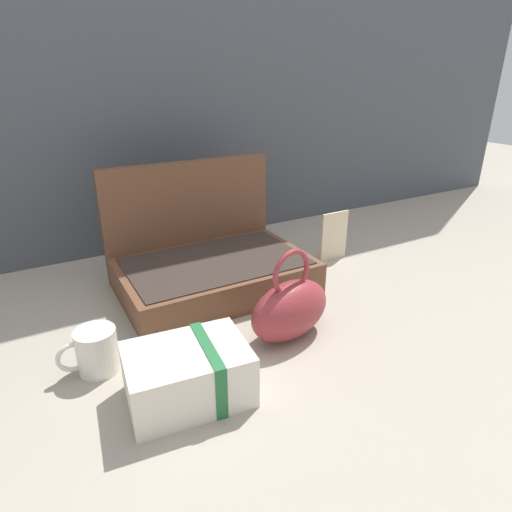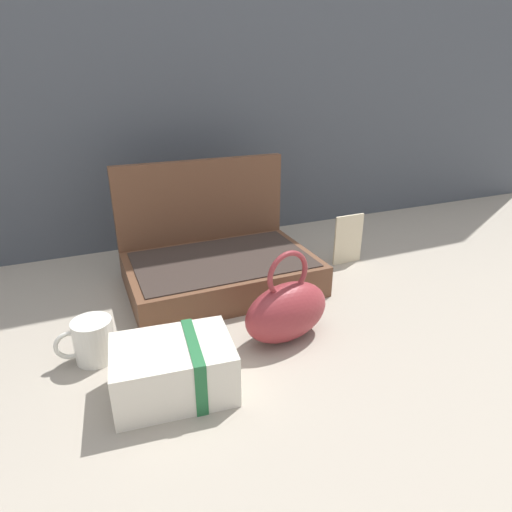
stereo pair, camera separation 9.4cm
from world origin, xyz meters
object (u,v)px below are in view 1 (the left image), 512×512
cream_toiletry_bag (190,374)px  teal_pouch_handbag (290,309)px  open_suitcase (210,262)px  coffee_mug (96,351)px  info_card_left (334,236)px

cream_toiletry_bag → teal_pouch_handbag: bearing=16.3°
open_suitcase → teal_pouch_handbag: open_suitcase is taller
open_suitcase → teal_pouch_handbag: 0.32m
teal_pouch_handbag → open_suitcase: bearing=99.0°
teal_pouch_handbag → coffee_mug: 0.40m
teal_pouch_handbag → cream_toiletry_bag: (-0.26, -0.08, -0.02)m
open_suitcase → teal_pouch_handbag: size_ratio=2.22×
open_suitcase → coffee_mug: 0.41m
open_suitcase → coffee_mug: (-0.34, -0.23, -0.02)m
open_suitcase → cream_toiletry_bag: bearing=-118.3°
open_suitcase → info_card_left: open_suitcase is taller
open_suitcase → info_card_left: (0.40, -0.02, 0.01)m
teal_pouch_handbag → cream_toiletry_bag: 0.27m
cream_toiletry_bag → coffee_mug: cream_toiletry_bag is taller
open_suitcase → info_card_left: size_ratio=3.22×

